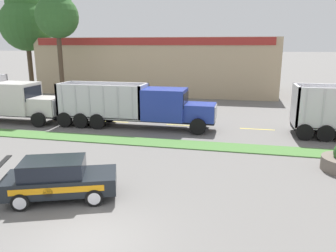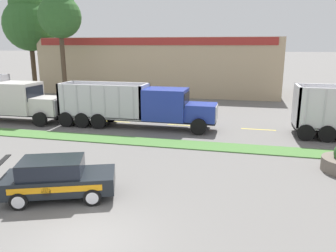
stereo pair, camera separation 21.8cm
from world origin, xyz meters
TOP-DOWN VIEW (x-y plane):
  - ground_plane at (0.00, 0.00)m, footprint 600.00×600.00m
  - grass_verge at (0.00, 10.32)m, footprint 120.00×1.66m
  - centre_line_2 at (-10.55, 15.15)m, footprint 2.40×0.14m
  - centre_line_3 at (-5.15, 15.15)m, footprint 2.40×0.14m
  - centre_line_4 at (0.25, 15.15)m, footprint 2.40×0.14m
  - centre_line_5 at (5.65, 15.15)m, footprint 2.40×0.14m
  - dump_truck_lead at (-2.06, 13.89)m, footprint 11.37×2.57m
  - dump_truck_trail at (-13.91, 13.53)m, footprint 12.26×2.65m
  - rally_car at (-2.28, 2.38)m, footprint 4.53×3.09m
  - store_building_backdrop at (-5.88, 33.70)m, footprint 28.45×12.10m
  - tree_behind_left at (-14.97, 24.78)m, footprint 4.49×4.49m
  - tree_behind_centre at (-21.77, 29.08)m, footprint 6.31×6.31m

SIDE VIEW (x-z plane):
  - ground_plane at x=0.00m, z-range 0.00..0.00m
  - centre_line_2 at x=-10.55m, z-range 0.00..0.01m
  - centre_line_3 at x=-5.15m, z-range 0.00..0.01m
  - centre_line_4 at x=0.25m, z-range 0.00..0.01m
  - centre_line_5 at x=5.65m, z-range 0.00..0.01m
  - grass_verge at x=0.00m, z-range 0.00..0.06m
  - rally_car at x=-2.28m, z-range 0.01..1.64m
  - dump_truck_lead at x=-2.06m, z-range -0.05..3.05m
  - dump_truck_trail at x=-13.91m, z-range -0.19..3.42m
  - store_building_backdrop at x=-5.88m, z-range 0.00..6.63m
  - tree_behind_centre at x=-21.77m, z-range 2.34..15.28m
  - tree_behind_left at x=-14.97m, z-range 3.05..15.14m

